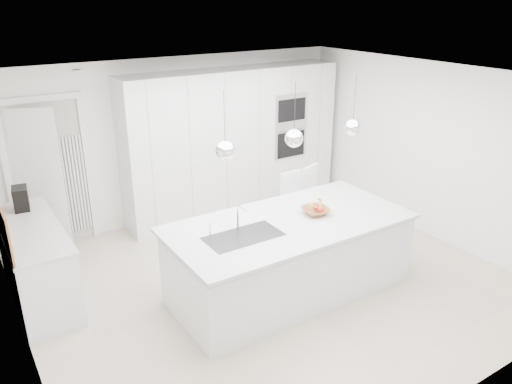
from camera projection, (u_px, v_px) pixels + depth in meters
floor at (269, 281)px, 6.24m from camera, size 5.50×5.50×0.00m
wall_back at (179, 139)px, 7.73m from camera, size 5.50×0.00×5.50m
wall_left at (12, 249)px, 4.39m from camera, size 0.00×5.00×5.00m
ceiling at (271, 79)px, 5.31m from camera, size 5.50×5.50×0.00m
tall_cabinets at (234, 142)px, 7.93m from camera, size 3.60×0.60×2.30m
oven_stack at (291, 126)px, 8.07m from camera, size 0.62×0.04×1.05m
doorway_frame at (50, 176)px, 6.81m from camera, size 1.11×0.08×2.13m
hallway_door at (32, 182)px, 6.65m from camera, size 0.76×0.38×2.00m
radiator at (76, 184)px, 7.03m from camera, size 0.32×0.04×1.40m
left_base_cabinets at (37, 264)px, 5.78m from camera, size 0.60×1.80×0.86m
left_worktop at (30, 229)px, 5.62m from camera, size 0.62×1.82×0.04m
island_base at (291, 259)px, 5.89m from camera, size 2.80×1.20×0.86m
island_worktop at (289, 223)px, 5.77m from camera, size 2.84×1.40×0.04m
island_sink at (243, 243)px, 5.42m from camera, size 0.84×0.44×0.18m
island_tap at (238, 216)px, 5.52m from camera, size 0.02×0.02×0.30m
pendant_left at (225, 151)px, 4.92m from camera, size 0.20×0.20×0.20m
pendant_mid at (294, 138)px, 5.35m from camera, size 0.20×0.20×0.20m
pendant_right at (353, 128)px, 5.78m from camera, size 0.20×0.20×0.20m
fruit_bowl at (315, 211)px, 5.93m from camera, size 0.36×0.36×0.08m
espresso_machine at (21, 198)px, 6.02m from camera, size 0.21×0.29×0.28m
bar_stool_left at (296, 212)px, 6.85m from camera, size 0.39×0.52×1.10m
bar_stool_right at (315, 205)px, 7.11m from camera, size 0.49×0.58×1.08m
apple_a at (321, 209)px, 5.90m from camera, size 0.08×0.08×0.08m
apple_b at (316, 208)px, 5.94m from camera, size 0.08×0.08×0.08m
apple_c at (317, 207)px, 5.96m from camera, size 0.08×0.08×0.08m
banana_bunch at (316, 203)px, 5.94m from camera, size 0.25×0.18×0.23m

